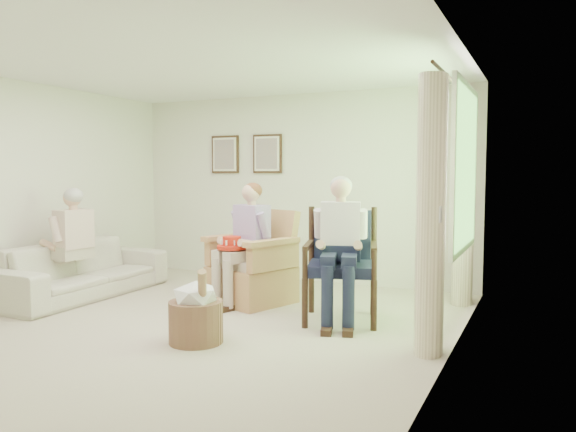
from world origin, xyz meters
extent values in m
plane|color=beige|center=(0.00, 0.00, 0.00)|extent=(5.50, 5.50, 0.00)
cube|color=silver|center=(0.00, 2.75, 1.30)|extent=(5.00, 0.04, 2.60)
cube|color=silver|center=(-2.50, 0.00, 1.30)|extent=(0.04, 5.50, 2.60)
cube|color=silver|center=(2.50, 0.00, 1.30)|extent=(0.04, 5.50, 2.60)
cube|color=white|center=(0.00, 0.00, 2.60)|extent=(5.00, 5.50, 0.02)
cube|color=#2D6B23|center=(2.47, 1.20, 1.55)|extent=(0.02, 1.40, 1.50)
cube|color=white|center=(2.46, 1.20, 2.33)|extent=(0.04, 1.52, 0.06)
cube|color=white|center=(2.46, 1.20, 0.77)|extent=(0.04, 1.52, 0.06)
cylinder|color=#382114|center=(2.37, 1.20, 2.35)|extent=(0.03, 2.50, 0.03)
cylinder|color=beige|center=(2.33, 0.22, 1.15)|extent=(0.34, 0.34, 2.30)
cylinder|color=beige|center=(2.33, 2.18, 1.15)|extent=(0.34, 0.34, 2.30)
cube|color=#382114|center=(-1.15, 2.72, 1.78)|extent=(0.45, 0.03, 0.55)
cube|color=silver|center=(-1.15, 2.70, 1.78)|extent=(0.39, 0.01, 0.49)
cube|color=tan|center=(-1.15, 2.69, 1.78)|extent=(0.33, 0.01, 0.43)
cube|color=#382114|center=(-0.45, 2.72, 1.78)|extent=(0.45, 0.03, 0.55)
cube|color=silver|center=(-0.45, 2.70, 1.78)|extent=(0.39, 0.01, 0.49)
cube|color=tan|center=(-0.45, 2.69, 1.78)|extent=(0.33, 0.01, 0.43)
cube|color=tan|center=(0.10, 1.23, 0.21)|extent=(0.80, 0.78, 0.42)
cube|color=beige|center=(0.10, 1.20, 0.47)|extent=(0.62, 0.60, 0.10)
cube|color=tan|center=(0.10, 1.56, 0.76)|extent=(0.74, 0.23, 0.63)
cube|color=tan|center=(-0.27, 1.23, 0.58)|extent=(0.10, 0.72, 0.30)
cube|color=tan|center=(0.47, 1.23, 0.58)|extent=(0.10, 0.72, 0.30)
cylinder|color=black|center=(0.98, 0.58, 0.24)|extent=(0.06, 0.06, 0.49)
cylinder|color=black|center=(1.65, 0.58, 0.24)|extent=(0.06, 0.06, 0.49)
cylinder|color=black|center=(0.98, 1.20, 0.24)|extent=(0.06, 0.06, 0.49)
cylinder|color=black|center=(1.65, 1.20, 0.24)|extent=(0.06, 0.06, 0.49)
cube|color=#1B1F3C|center=(1.31, 0.89, 0.54)|extent=(0.64, 0.62, 0.11)
cube|color=#1B1F3C|center=(1.31, 1.19, 0.84)|extent=(0.60, 0.08, 0.55)
imported|color=beige|center=(-1.95, 0.65, 0.33)|extent=(2.24, 0.88, 0.66)
cube|color=#C4B49E|center=(0.10, 1.20, 0.63)|extent=(0.40, 0.26, 0.16)
cube|color=#B295D3|center=(0.10, 1.22, 0.91)|extent=(0.39, 0.24, 0.46)
sphere|color=#DDAD8E|center=(0.10, 1.21, 1.28)|extent=(0.21, 0.21, 0.21)
ellipsoid|color=brown|center=(0.10, 1.24, 1.31)|extent=(0.22, 0.22, 0.18)
cube|color=#C4B49E|center=(0.00, 0.98, 0.58)|extent=(0.14, 0.44, 0.13)
cube|color=#C4B49E|center=(0.20, 0.98, 0.58)|extent=(0.14, 0.44, 0.13)
cylinder|color=#C4B49E|center=(0.00, 0.78, 0.30)|extent=(0.12, 0.12, 0.53)
cylinder|color=#C4B49E|center=(0.20, 0.78, 0.30)|extent=(0.12, 0.12, 0.53)
cube|color=#181D35|center=(1.31, 0.89, 0.71)|extent=(0.40, 0.26, 0.16)
cube|color=white|center=(1.31, 0.91, 0.99)|extent=(0.39, 0.24, 0.46)
sphere|color=#DDAD8E|center=(1.31, 0.90, 1.36)|extent=(0.21, 0.21, 0.21)
ellipsoid|color=#B7B2AD|center=(1.31, 0.93, 1.38)|extent=(0.22, 0.22, 0.18)
cube|color=#181D35|center=(1.21, 0.67, 0.66)|extent=(0.14, 0.44, 0.13)
cube|color=#181D35|center=(1.41, 0.67, 0.66)|extent=(0.14, 0.44, 0.13)
cylinder|color=#181D35|center=(1.21, 0.47, 0.33)|extent=(0.12, 0.12, 0.61)
cylinder|color=#181D35|center=(1.41, 0.47, 0.33)|extent=(0.12, 0.12, 0.61)
cube|color=#BCB097|center=(-1.95, 0.53, 0.56)|extent=(0.42, 0.26, 0.16)
cube|color=beige|center=(-1.95, 0.55, 0.84)|extent=(0.41, 0.24, 0.46)
sphere|color=#DDAD8E|center=(-1.95, 0.54, 1.21)|extent=(0.21, 0.21, 0.21)
ellipsoid|color=#B7B2AD|center=(-1.95, 0.56, 1.24)|extent=(0.22, 0.22, 0.18)
cube|color=#BCB097|center=(-2.05, 0.31, 0.51)|extent=(0.14, 0.44, 0.13)
cube|color=#BCB097|center=(-1.85, 0.31, 0.51)|extent=(0.14, 0.44, 0.13)
cylinder|color=#BCB097|center=(-2.05, 0.11, 0.26)|extent=(0.12, 0.12, 0.46)
cylinder|color=#BCB097|center=(-1.85, 0.11, 0.26)|extent=(0.12, 0.12, 0.46)
cylinder|color=red|center=(0.01, 0.94, 0.68)|extent=(0.33, 0.33, 0.04)
cylinder|color=red|center=(0.01, 0.94, 0.74)|extent=(0.21, 0.21, 0.12)
cube|color=white|center=(0.12, 0.94, 0.74)|extent=(0.05, 0.01, 0.05)
cube|color=white|center=(0.09, 1.01, 0.74)|extent=(0.04, 0.04, 0.05)
cube|color=white|center=(0.01, 1.04, 0.74)|extent=(0.01, 0.04, 0.05)
cube|color=white|center=(-0.07, 1.01, 0.74)|extent=(0.04, 0.04, 0.05)
cube|color=white|center=(-0.10, 0.94, 0.74)|extent=(0.05, 0.01, 0.05)
cube|color=white|center=(-0.07, 0.86, 0.74)|extent=(0.04, 0.04, 0.05)
cube|color=white|center=(0.01, 0.83, 0.74)|extent=(0.01, 0.04, 0.05)
cube|color=white|center=(0.09, 0.86, 0.74)|extent=(0.04, 0.04, 0.05)
cylinder|color=#A47359|center=(0.40, -0.35, 0.19)|extent=(0.57, 0.57, 0.37)
ellipsoid|color=white|center=(0.40, -0.35, 0.43)|extent=(0.43, 0.43, 0.26)
cylinder|color=#A57F56|center=(0.50, -0.40, 0.43)|extent=(0.19, 0.34, 0.56)
camera|label=1|loc=(3.20, -4.44, 1.51)|focal=35.00mm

